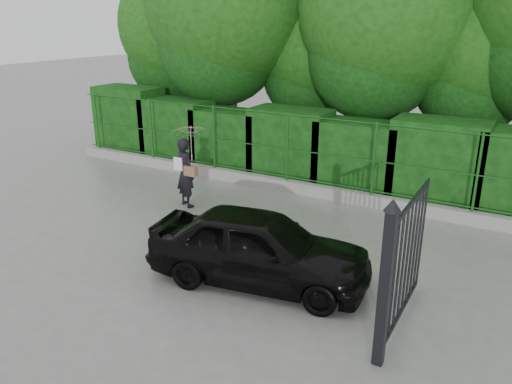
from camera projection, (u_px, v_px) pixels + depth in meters
The scene contains 8 objects.
ground at pixel (167, 253), 9.85m from camera, with size 80.00×80.00×0.00m, color gray.
kerb at pixel (273, 183), 13.49m from camera, with size 14.00×0.25×0.30m, color #9E9E99.
fence at pixel (281, 146), 13.03m from camera, with size 14.13×0.06×1.80m.
hedge at pixel (289, 144), 14.04m from camera, with size 14.20×1.20×2.22m.
trees at pixel (364, 9), 14.12m from camera, with size 17.10×6.15×8.08m.
gate at pixel (395, 270), 6.71m from camera, with size 0.22×2.33×2.36m.
woman at pixel (189, 154), 11.86m from camera, with size 0.98×0.95×2.01m.
car at pixel (259, 247), 8.59m from camera, with size 1.55×3.86×1.31m, color black.
Camera 1 is at (5.93, -6.85, 4.41)m, focal length 35.00 mm.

